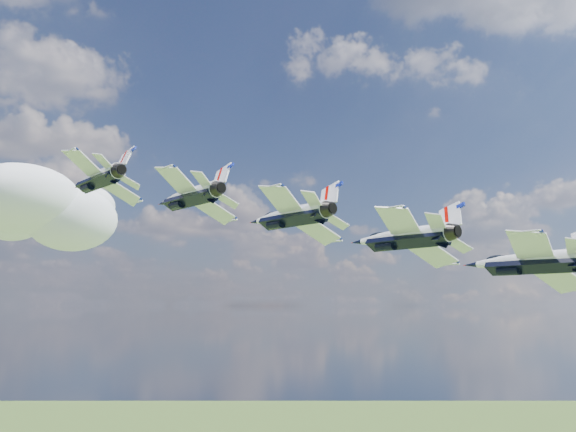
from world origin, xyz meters
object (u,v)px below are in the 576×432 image
jet_1 (187,197)px  jet_2 (288,216)px  jet_3 (400,238)px  jet_0 (97,179)px  jet_4 (526,262)px

jet_1 → jet_2: 13.06m
jet_3 → jet_0: bearing=125.3°
jet_3 → jet_2: bearing=125.3°
jet_3 → jet_4: size_ratio=1.00×
jet_2 → jet_3: jet_2 is taller
jet_0 → jet_2: size_ratio=1.00×
jet_0 → jet_4: (35.55, -36.51, -11.51)m
jet_0 → jet_4: 52.25m
jet_1 → jet_4: (26.67, -27.39, -8.63)m
jet_4 → jet_2: bearing=125.3°
jet_0 → jet_2: 26.12m
jet_1 → jet_3: jet_1 is taller
jet_2 → jet_3: 13.06m
jet_2 → jet_4: bearing=-54.7°
jet_0 → jet_2: bearing=-54.7°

